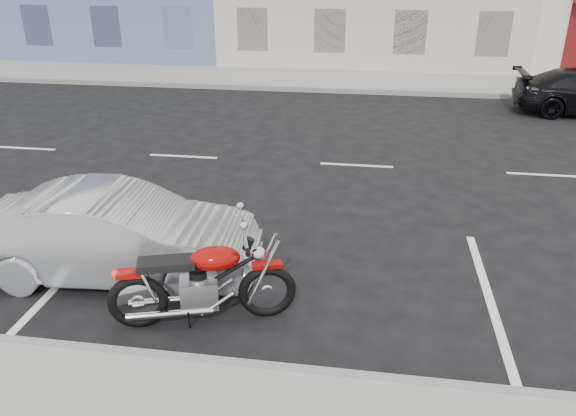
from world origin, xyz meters
name	(u,v)px	position (x,y,z in m)	size (l,w,h in m)	color
ground	(449,170)	(0.00, 0.00, 0.00)	(120.00, 120.00, 0.00)	black
sidewalk_far	(284,79)	(-5.00, 8.70, 0.07)	(80.00, 3.40, 0.15)	gray
curb_near	(75,350)	(-5.00, -7.00, 0.08)	(80.00, 0.12, 0.16)	gray
curb_far	(277,89)	(-5.00, 7.00, 0.08)	(80.00, 0.12, 0.16)	gray
motorcycle	(269,280)	(-2.89, -5.86, 0.54)	(2.29, 1.00, 1.18)	black
sedan_silver	(117,235)	(-5.21, -5.19, 0.66)	(1.39, 4.00, 1.32)	#A5A8AD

